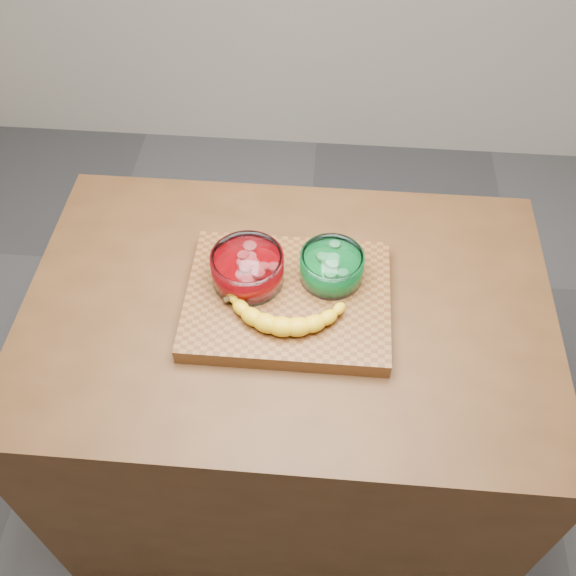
{
  "coord_description": "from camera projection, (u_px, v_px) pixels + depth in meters",
  "views": [
    {
      "loc": [
        0.07,
        -0.89,
        2.04
      ],
      "look_at": [
        0.0,
        0.0,
        0.96
      ],
      "focal_mm": 40.0,
      "sensor_mm": 36.0,
      "label": 1
    }
  ],
  "objects": [
    {
      "name": "cutting_board",
      "position": [
        288.0,
        299.0,
        1.43
      ],
      "size": [
        0.45,
        0.35,
        0.04
      ],
      "primitive_type": "cube",
      "color": "brown",
      "rests_on": "counter"
    },
    {
      "name": "bowl_green",
      "position": [
        332.0,
        267.0,
        1.42
      ],
      "size": [
        0.14,
        0.14,
        0.07
      ],
      "color": "white",
      "rests_on": "cutting_board"
    },
    {
      "name": "banana",
      "position": [
        285.0,
        313.0,
        1.35
      ],
      "size": [
        0.29,
        0.13,
        0.04
      ],
      "primitive_type": null,
      "color": "yellow",
      "rests_on": "cutting_board"
    },
    {
      "name": "counter",
      "position": [
        288.0,
        404.0,
        1.79
      ],
      "size": [
        1.2,
        0.8,
        0.9
      ],
      "primitive_type": "cube",
      "color": "#4F3017",
      "rests_on": "ground"
    },
    {
      "name": "ground",
      "position": [
        288.0,
        470.0,
        2.14
      ],
      "size": [
        3.5,
        3.5,
        0.0
      ],
      "primitive_type": "plane",
      "color": "#4F4F53",
      "rests_on": "ground"
    },
    {
      "name": "bowl_red",
      "position": [
        248.0,
        269.0,
        1.41
      ],
      "size": [
        0.16,
        0.16,
        0.08
      ],
      "color": "white",
      "rests_on": "cutting_board"
    }
  ]
}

